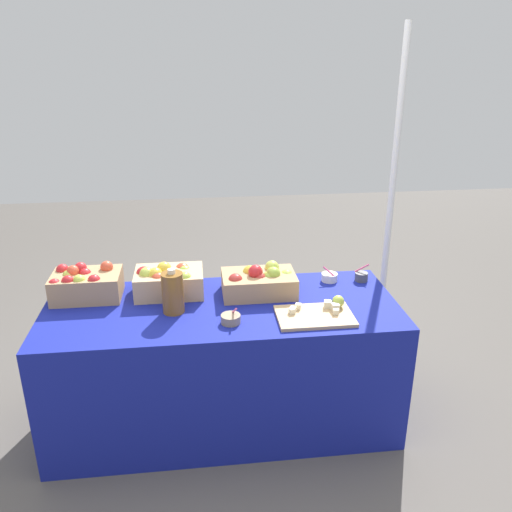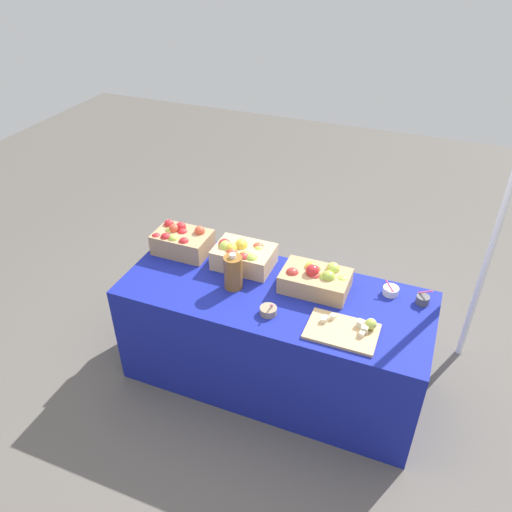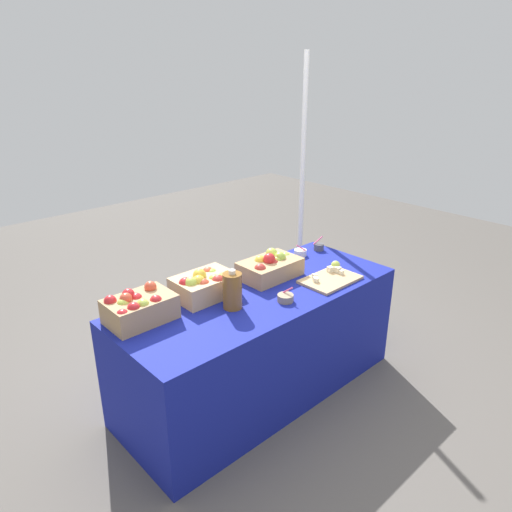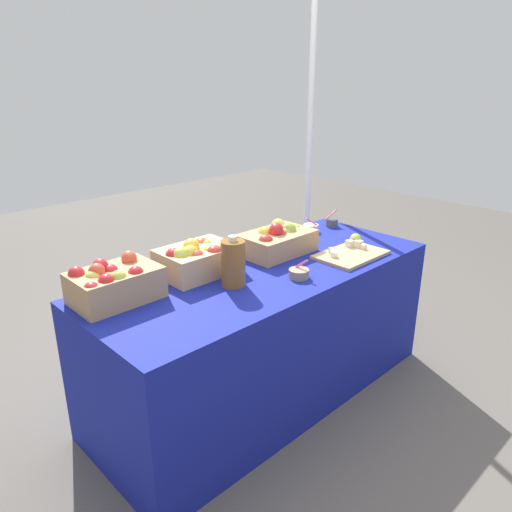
# 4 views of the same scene
# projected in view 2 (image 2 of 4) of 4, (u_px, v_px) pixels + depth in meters

# --- Properties ---
(ground_plane) EXTENTS (10.00, 10.00, 0.00)m
(ground_plane) POSITION_uv_depth(u_px,v_px,m) (272.00, 376.00, 3.50)
(ground_plane) COLOR #56514C
(table) EXTENTS (1.90, 0.76, 0.74)m
(table) POSITION_uv_depth(u_px,v_px,m) (273.00, 337.00, 3.29)
(table) COLOR navy
(table) RESTS_ON ground_plane
(apple_crate_left) EXTENTS (0.37, 0.25, 0.19)m
(apple_crate_left) POSITION_uv_depth(u_px,v_px,m) (181.00, 240.00, 3.40)
(apple_crate_left) COLOR tan
(apple_crate_left) RESTS_ON table
(apple_crate_middle) EXTENTS (0.38, 0.26, 0.18)m
(apple_crate_middle) POSITION_uv_depth(u_px,v_px,m) (243.00, 255.00, 3.26)
(apple_crate_middle) COLOR tan
(apple_crate_middle) RESTS_ON table
(apple_crate_right) EXTENTS (0.41, 0.26, 0.18)m
(apple_crate_right) POSITION_uv_depth(u_px,v_px,m) (316.00, 279.00, 3.06)
(apple_crate_right) COLOR tan
(apple_crate_right) RESTS_ON table
(cutting_board_front) EXTENTS (0.39, 0.26, 0.08)m
(cutting_board_front) POSITION_uv_depth(u_px,v_px,m) (346.00, 330.00, 2.78)
(cutting_board_front) COLOR tan
(cutting_board_front) RESTS_ON table
(sample_bowl_near) EXTENTS (0.08, 0.08, 0.10)m
(sample_bowl_near) POSITION_uv_depth(u_px,v_px,m) (423.00, 300.00, 2.98)
(sample_bowl_near) COLOR #4C4C51
(sample_bowl_near) RESTS_ON table
(sample_bowl_mid) EXTENTS (0.10, 0.10, 0.10)m
(sample_bowl_mid) POSITION_uv_depth(u_px,v_px,m) (268.00, 310.00, 2.90)
(sample_bowl_mid) COLOR gray
(sample_bowl_mid) RESTS_ON table
(sample_bowl_far) EXTENTS (0.09, 0.09, 0.10)m
(sample_bowl_far) POSITION_uv_depth(u_px,v_px,m) (391.00, 291.00, 3.05)
(sample_bowl_far) COLOR silver
(sample_bowl_far) RESTS_ON table
(cider_jug) EXTENTS (0.11, 0.11, 0.24)m
(cider_jug) POSITION_uv_depth(u_px,v_px,m) (233.00, 272.00, 3.06)
(cider_jug) COLOR brown
(cider_jug) RESTS_ON table
(tent_pole) EXTENTS (0.04, 0.04, 2.19)m
(tent_pole) POSITION_uv_depth(u_px,v_px,m) (499.00, 223.00, 3.07)
(tent_pole) COLOR white
(tent_pole) RESTS_ON ground_plane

